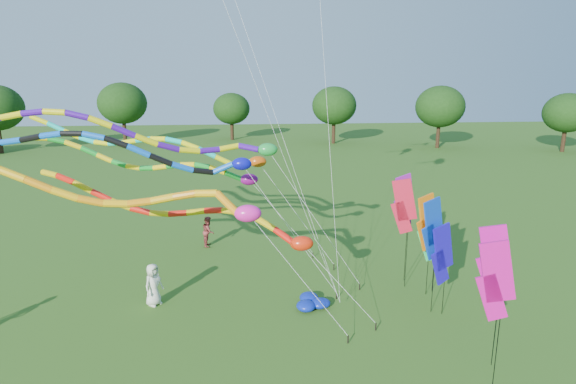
{
  "coord_description": "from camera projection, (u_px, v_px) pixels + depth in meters",
  "views": [
    {
      "loc": [
        -1.25,
        -13.56,
        9.25
      ],
      "look_at": [
        0.44,
        4.61,
        4.8
      ],
      "focal_mm": 30.0,
      "sensor_mm": 36.0,
      "label": 1
    }
  ],
  "objects": [
    {
      "name": "ground",
      "position": [
        288.0,
        371.0,
        15.42
      ],
      "size": [
        160.0,
        160.0,
        0.0
      ],
      "primitive_type": "plane",
      "color": "#295717",
      "rests_on": "ground"
    },
    {
      "name": "tree_ring",
      "position": [
        362.0,
        179.0,
        17.39
      ],
      "size": [
        118.89,
        116.96,
        9.64
      ],
      "color": "#382314",
      "rests_on": "ground"
    },
    {
      "name": "tube_kite_red",
      "position": [
        200.0,
        216.0,
        19.15
      ],
      "size": [
        13.06,
        5.08,
        5.91
      ],
      "rotation": [
        0.0,
        0.0,
        -0.4
      ],
      "color": "black",
      "rests_on": "ground"
    },
    {
      "name": "tube_kite_orange",
      "position": [
        129.0,
        195.0,
        15.94
      ],
      "size": [
        14.07,
        1.6,
        7.26
      ],
      "rotation": [
        0.0,
        0.0,
        -0.12
      ],
      "color": "black",
      "rests_on": "ground"
    },
    {
      "name": "tube_kite_purple",
      "position": [
        157.0,
        137.0,
        18.31
      ],
      "size": [
        14.97,
        1.47,
        8.67
      ],
      "rotation": [
        0.0,
        0.0,
        0.06
      ],
      "color": "black",
      "rests_on": "ground"
    },
    {
      "name": "tube_kite_blue",
      "position": [
        129.0,
        152.0,
        17.68
      ],
      "size": [
        14.47,
        1.13,
        7.94
      ],
      "rotation": [
        0.0,
        0.0,
        0.05
      ],
      "color": "black",
      "rests_on": "ground"
    },
    {
      "name": "tube_kite_cyan",
      "position": [
        169.0,
        147.0,
        22.58
      ],
      "size": [
        14.21,
        2.97,
        7.88
      ],
      "rotation": [
        0.0,
        0.0,
        -0.17
      ],
      "color": "black",
      "rests_on": "ground"
    },
    {
      "name": "tube_kite_green",
      "position": [
        170.0,
        166.0,
        24.2
      ],
      "size": [
        13.82,
        2.2,
        6.87
      ],
      "rotation": [
        0.0,
        0.0,
        -0.13
      ],
      "color": "black",
      "rests_on": "ground"
    },
    {
      "name": "banner_pole_magenta_b",
      "position": [
        494.0,
        262.0,
        14.98
      ],
      "size": [
        1.12,
        0.46,
        4.83
      ],
      "rotation": [
        0.0,
        0.0,
        -0.34
      ],
      "color": "black",
      "rests_on": "ground"
    },
    {
      "name": "banner_pole_magenta_a",
      "position": [
        495.0,
        281.0,
        13.7
      ],
      "size": [
        1.15,
        0.36,
        4.79
      ],
      "rotation": [
        0.0,
        0.0,
        -0.25
      ],
      "color": "black",
      "rests_on": "ground"
    },
    {
      "name": "banner_pole_red",
      "position": [
        404.0,
        207.0,
        20.78
      ],
      "size": [
        1.12,
        0.46,
        4.98
      ],
      "rotation": [
        0.0,
        0.0,
        -0.33
      ],
      "color": "black",
      "rests_on": "ground"
    },
    {
      "name": "banner_pole_violet",
      "position": [
        404.0,
        202.0,
        21.24
      ],
      "size": [
        1.12,
        0.47,
        5.07
      ],
      "rotation": [
        0.0,
        0.0,
        0.35
      ],
      "color": "black",
      "rests_on": "ground"
    },
    {
      "name": "banner_pole_green",
      "position": [
        430.0,
        234.0,
        20.61
      ],
      "size": [
        1.1,
        0.52,
        3.88
      ],
      "rotation": [
        0.0,
        0.0,
        -0.4
      ],
      "color": "black",
      "rests_on": "ground"
    },
    {
      "name": "banner_pole_blue_a",
      "position": [
        442.0,
        254.0,
        18.44
      ],
      "size": [
        1.1,
        0.52,
        3.81
      ],
      "rotation": [
        0.0,
        0.0,
        0.4
      ],
      "color": "black",
      "rests_on": "ground"
    },
    {
      "name": "banner_pole_orange",
      "position": [
        427.0,
        223.0,
        19.96
      ],
      "size": [
        1.09,
        0.54,
        4.55
      ],
      "rotation": [
        0.0,
        0.0,
        0.42
      ],
      "color": "black",
      "rests_on": "ground"
    },
    {
      "name": "banner_pole_blue_b",
      "position": [
        433.0,
        229.0,
        18.34
      ],
      "size": [
        1.09,
        0.55,
        4.79
      ],
      "rotation": [
        0.0,
        0.0,
        0.43
      ],
      "color": "black",
      "rests_on": "ground"
    },
    {
      "name": "blue_nylon_heap",
      "position": [
        311.0,
        299.0,
        19.96
      ],
      "size": [
        1.3,
        1.3,
        0.44
      ],
      "color": "#0C23A7",
      "rests_on": "ground"
    },
    {
      "name": "person_a",
      "position": [
        153.0,
        285.0,
        19.7
      ],
      "size": [
        0.97,
        1.04,
        1.78
      ],
      "primitive_type": "imported",
      "rotation": [
        0.0,
        0.0,
        0.93
      ],
      "color": "silver",
      "rests_on": "ground"
    },
    {
      "name": "person_c",
      "position": [
        208.0,
        231.0,
        26.57
      ],
      "size": [
        0.68,
        0.85,
        1.69
      ],
      "primitive_type": "imported",
      "rotation": [
        0.0,
        0.0,
        1.52
      ],
      "color": "brown",
      "rests_on": "ground"
    }
  ]
}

